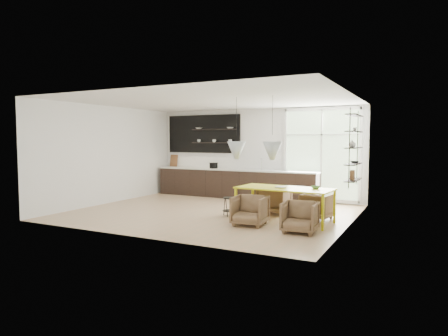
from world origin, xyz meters
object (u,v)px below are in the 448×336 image
dining_table (284,190)px  armchair_front_right (300,217)px  armchair_front_left (250,210)px  armchair_back_right (317,206)px  wire_stool (230,204)px  armchair_back_left (274,200)px

dining_table → armchair_front_right: size_ratio=3.18×
dining_table → armchair_front_left: size_ratio=3.06×
dining_table → armchair_back_right: (0.60, 0.66, -0.43)m
dining_table → armchair_back_right: bearing=51.8°
armchair_front_left → armchair_front_right: 1.20m
armchair_front_left → wire_stool: bearing=133.5°
armchair_back_right → armchair_front_left: 1.80m
armchair_back_left → armchair_back_right: armchair_back_left is taller
dining_table → wire_stool: size_ratio=4.83×
armchair_front_left → wire_stool: size_ratio=1.58×
wire_stool → armchair_front_right: bearing=-25.0°
armchair_back_left → wire_stool: 1.21m
armchair_back_left → armchair_front_right: (1.20, -1.81, -0.02)m
dining_table → wire_stool: bearing=-179.5°
armchair_back_right → armchair_front_left: armchair_front_left is taller
armchair_back_left → armchair_front_left: bearing=91.3°
armchair_front_right → dining_table: bearing=121.6°
armchair_back_left → armchair_front_left: armchair_back_left is taller
armchair_back_right → armchair_front_right: size_ratio=0.97×
dining_table → armchair_back_right: dining_table is taller
wire_stool → armchair_back_left: bearing=44.2°
armchair_front_left → dining_table: bearing=47.0°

